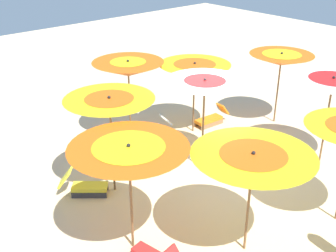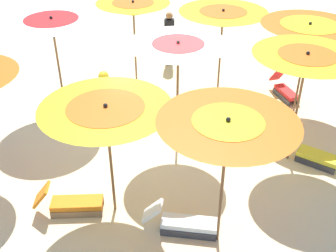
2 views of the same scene
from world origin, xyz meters
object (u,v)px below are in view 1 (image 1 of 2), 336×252
Objects in this scene: beach_umbrella_7 at (252,164)px; beach_umbrella_8 at (129,154)px; lounger_2 at (85,186)px; beach_umbrella_4 at (205,87)px; beach_umbrella_2 at (128,69)px; lounger_3 at (211,118)px; beach_umbrella_0 at (281,60)px; beach_umbrella_1 at (195,69)px; beach_umbrella_3 at (333,85)px; beach_umbrella_5 at (110,105)px; lounger_1 at (150,129)px.

beach_umbrella_8 is (-1.51, -1.61, 0.16)m from beach_umbrella_7.
beach_umbrella_7 is at bearing -28.58° from lounger_2.
beach_umbrella_4 is 3.69m from lounger_2.
beach_umbrella_2 is 3.26m from lounger_3.
beach_umbrella_4 reaches higher than lounger_2.
beach_umbrella_8 is at bearing -76.12° from beach_umbrella_0.
beach_umbrella_4 reaches higher than beach_umbrella_1.
beach_umbrella_1 is 5.32m from beach_umbrella_7.
beach_umbrella_3 is 5.76m from beach_umbrella_8.
beach_umbrella_5 is at bearing -91.39° from beach_umbrella_0.
beach_umbrella_0 is 0.96× the size of beach_umbrella_2.
beach_umbrella_7 reaches higher than lounger_3.
beach_umbrella_4 is at bearing 111.04° from beach_umbrella_8.
beach_umbrella_7 is 0.98× the size of beach_umbrella_8.
lounger_3 is at bearing 87.85° from beach_umbrella_1.
lounger_2 is (-0.98, -2.90, -2.05)m from beach_umbrella_4.
beach_umbrella_5 reaches higher than lounger_2.
beach_umbrella_1 is at bearing 146.89° from beach_umbrella_7.
beach_umbrella_5 is 1.05× the size of beach_umbrella_8.
beach_umbrella_1 is at bearing 141.70° from beach_umbrella_4.
beach_umbrella_8 is (1.73, -6.99, 0.03)m from beach_umbrella_0.
beach_umbrella_1 is 1.94m from lounger_3.
beach_umbrella_0 is 1.00× the size of beach_umbrella_8.
beach_umbrella_8 is 1.77× the size of lounger_1.
beach_umbrella_4 reaches higher than lounger_3.
lounger_2 is at bearing -93.92° from beach_umbrella_0.
beach_umbrella_7 is 2.21m from beach_umbrella_8.
lounger_2 is at bearing 12.57° from lounger_3.
lounger_1 is at bearing 161.15° from beach_umbrella_7.
beach_umbrella_1 is 0.98× the size of beach_umbrella_7.
beach_umbrella_1 is 0.92× the size of beach_umbrella_2.
beach_umbrella_3 is 1.00× the size of beach_umbrella_5.
beach_umbrella_4 is 3.19m from lounger_1.
lounger_3 is at bearing 128.73° from beach_umbrella_4.
beach_umbrella_0 reaches higher than lounger_3.
lounger_1 is at bearing 174.83° from beach_umbrella_4.
beach_umbrella_3 is at bearing 53.80° from beach_umbrella_4.
beach_umbrella_5 is (1.99, -1.97, 0.08)m from beach_umbrella_2.
lounger_2 is (1.43, -3.12, 0.02)m from lounger_1.
beach_umbrella_5 is 2.21× the size of lounger_2.
beach_umbrella_1 reaches higher than lounger_2.
beach_umbrella_5 is 3.47m from beach_umbrella_7.
lounger_2 is (-0.31, -0.62, -1.99)m from beach_umbrella_5.
beach_umbrella_8 reaches higher than beach_umbrella_7.
lounger_1 is 1.19× the size of lounger_2.
beach_umbrella_0 is at bearing 88.61° from beach_umbrella_5.
lounger_1 is (-3.62, 3.37, -1.90)m from beach_umbrella_8.
beach_umbrella_8 is (2.95, -4.52, 0.11)m from beach_umbrella_1.
beach_umbrella_4 reaches higher than beach_umbrella_7.
beach_umbrella_0 is 1.02× the size of beach_umbrella_7.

